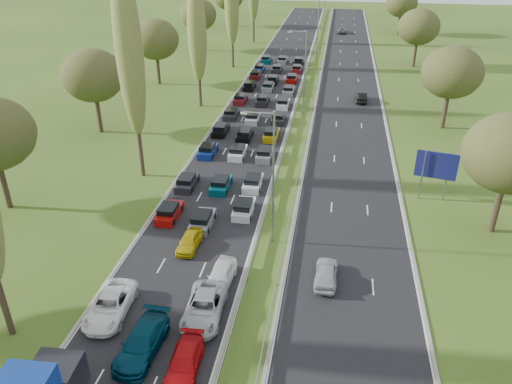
% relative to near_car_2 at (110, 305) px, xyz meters
% --- Properties ---
extents(ground, '(260.00, 260.00, 0.00)m').
position_rel_near_car_2_xyz_m(ground, '(10.13, 48.10, -0.80)').
color(ground, '#324B17').
rests_on(ground, ground).
extents(near_carriageway, '(10.50, 215.00, 0.04)m').
position_rel_near_car_2_xyz_m(near_carriageway, '(3.38, 50.60, -0.80)').
color(near_carriageway, black).
rests_on(near_carriageway, ground).
extents(far_carriageway, '(10.50, 215.00, 0.04)m').
position_rel_near_car_2_xyz_m(far_carriageway, '(16.88, 50.60, -0.80)').
color(far_carriageway, black).
rests_on(far_carriageway, ground).
extents(central_reservation, '(2.36, 215.00, 0.32)m').
position_rel_near_car_2_xyz_m(central_reservation, '(10.13, 50.60, -0.25)').
color(central_reservation, gray).
rests_on(central_reservation, ground).
extents(lamp_columns, '(0.18, 140.18, 12.00)m').
position_rel_near_car_2_xyz_m(lamp_columns, '(10.13, 46.10, 5.20)').
color(lamp_columns, gray).
rests_on(lamp_columns, ground).
extents(poplar_row, '(2.80, 127.80, 22.44)m').
position_rel_near_car_2_xyz_m(poplar_row, '(-5.87, 36.27, 11.59)').
color(poplar_row, '#2D2116').
rests_on(poplar_row, ground).
extents(woodland_left, '(8.00, 166.00, 11.10)m').
position_rel_near_car_2_xyz_m(woodland_left, '(-16.37, 30.73, 6.88)').
color(woodland_left, '#2D2116').
rests_on(woodland_left, ground).
extents(woodland_right, '(8.00, 153.00, 11.10)m').
position_rel_near_car_2_xyz_m(woodland_right, '(29.63, 34.77, 6.88)').
color(woodland_right, '#2D2116').
rests_on(woodland_right, ground).
extents(traffic_queue_fill, '(9.00, 68.45, 0.80)m').
position_rel_near_car_2_xyz_m(traffic_queue_fill, '(3.40, 45.64, -0.36)').
color(traffic_queue_fill, '#A50C0A').
rests_on(traffic_queue_fill, ground).
extents(near_car_2, '(2.91, 5.75, 1.56)m').
position_rel_near_car_2_xyz_m(near_car_2, '(0.00, 0.00, 0.00)').
color(near_car_2, white).
rests_on(near_car_2, near_carriageway).
extents(near_car_7, '(2.57, 5.68, 1.61)m').
position_rel_near_car_2_xyz_m(near_car_7, '(3.54, -3.10, 0.03)').
color(near_car_7, '#043046').
rests_on(near_car_7, near_carriageway).
extents(near_car_8, '(1.68, 3.96, 1.33)m').
position_rel_near_car_2_xyz_m(near_car_8, '(3.23, 9.02, -0.11)').
color(near_car_8, '#C0A70C').
rests_on(near_car_8, near_carriageway).
extents(near_car_10, '(2.88, 5.82, 1.59)m').
position_rel_near_car_2_xyz_m(near_car_10, '(6.66, 0.85, 0.01)').
color(near_car_10, '#A3A8AC').
rests_on(near_car_10, near_carriageway).
extents(near_car_11, '(2.07, 4.69, 1.34)m').
position_rel_near_car_2_xyz_m(near_car_11, '(6.68, -4.12, -0.11)').
color(near_car_11, '#B50B0F').
rests_on(near_car_11, near_carriageway).
extents(near_car_12, '(2.05, 4.61, 1.54)m').
position_rel_near_car_2_xyz_m(near_car_12, '(6.99, 4.61, -0.01)').
color(near_car_12, white).
rests_on(near_car_12, near_carriageway).
extents(far_car_0, '(1.87, 4.41, 1.49)m').
position_rel_near_car_2_xyz_m(far_car_0, '(15.00, 6.28, -0.04)').
color(far_car_0, '#A4A8AD').
rests_on(far_car_0, far_carriageway).
extents(far_car_1, '(1.77, 4.67, 1.52)m').
position_rel_near_car_2_xyz_m(far_car_1, '(18.77, 53.35, -0.02)').
color(far_car_1, black).
rests_on(far_car_1, far_carriageway).
extents(far_car_2, '(2.43, 5.09, 1.40)m').
position_rel_near_car_2_xyz_m(far_car_2, '(15.21, 112.66, -0.08)').
color(far_car_2, slate).
rests_on(far_car_2, far_carriageway).
extents(direction_sign, '(3.93, 0.96, 5.20)m').
position_rel_near_car_2_xyz_m(direction_sign, '(25.03, 21.42, 2.77)').
color(direction_sign, gray).
rests_on(direction_sign, ground).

